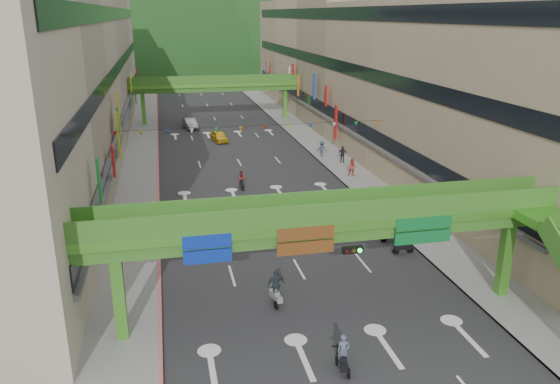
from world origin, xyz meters
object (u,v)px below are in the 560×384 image
Objects in this scene: overpass_near at (348,233)px; scooter_rider_near at (343,355)px; scooter_rider_mid at (242,180)px; car_silver at (190,123)px; pedestrian_red at (353,169)px; car_yellow at (219,136)px.

overpass_near reaches higher than scooter_rider_near.
overpass_near is 14.31× the size of scooter_rider_near.
scooter_rider_near is 29.08m from scooter_rider_mid.
scooter_rider_mid is 30.97m from car_silver.
scooter_rider_mid is at bearing -94.09° from car_silver.
scooter_rider_near is 60.00m from car_silver.
overpass_near is 6.23× the size of car_silver.
scooter_rider_near is 1.04× the size of pedestrian_red.
car_silver is (-3.16, 30.81, -0.21)m from scooter_rider_mid.
pedestrian_red reaches higher than car_silver.
overpass_near is 25.15m from scooter_rider_mid.
overpass_near is 55.94m from car_silver.
scooter_rider_near is 50.11m from car_yellow.
pedestrian_red is (11.67, -19.53, 0.23)m from car_yellow.
car_yellow is 22.75m from pedestrian_red.
scooter_rider_mid is at bearing -159.28° from pedestrian_red.
car_yellow is (3.29, -9.78, -0.04)m from car_silver.
overpass_near is 14.99× the size of scooter_rider_mid.
scooter_rider_near is 1.05× the size of scooter_rider_mid.
car_yellow is at bearing 134.31° from pedestrian_red.
scooter_rider_near reaches higher than car_silver.
scooter_rider_near is at bearing -96.41° from car_silver.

